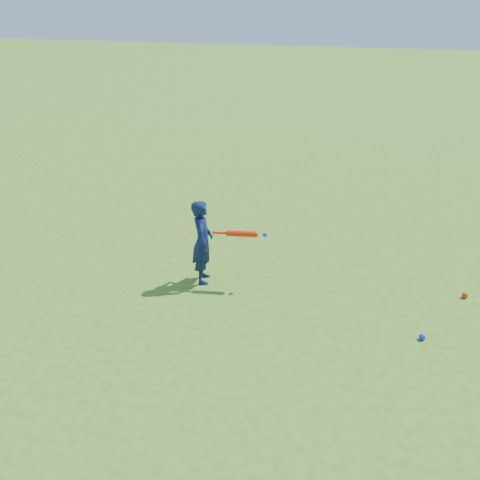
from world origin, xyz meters
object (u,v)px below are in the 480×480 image
Objects in this scene: child at (202,242)px; ground_ball_blue at (422,337)px; ground_ball_red at (465,295)px; bat_swing at (243,234)px.

child is 15.32× the size of ground_ball_blue.
ground_ball_red is 0.11× the size of bat_swing.
ground_ball_red is at bearing -1.48° from bat_swing.
child is 0.57m from bat_swing.
ground_ball_red is 1.25m from ground_ball_blue.
bat_swing is (0.55, 0.07, 0.16)m from child.
ground_ball_red reaches higher than ground_ball_blue.
child reaches higher than ground_ball_red.
ground_ball_red is at bearing -99.02° from child.
ground_ball_blue is (2.86, -0.52, -0.54)m from child.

